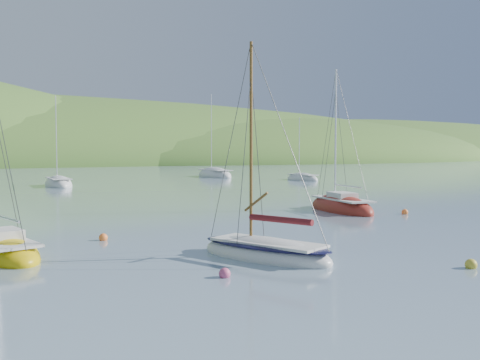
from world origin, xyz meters
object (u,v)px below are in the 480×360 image
sloop_red (341,208)px  distant_sloop_d (302,179)px  daysailer_white (265,253)px  sailboat_yellow (3,252)px  distant_sloop_a (58,185)px  distant_sloop_b (215,176)px

sloop_red → distant_sloop_d: 37.62m
daysailer_white → sloop_red: size_ratio=0.85×
sailboat_yellow → distant_sloop_a: distant_sloop_a is taller
sailboat_yellow → distant_sloop_b: (34.10, 52.11, 0.05)m
sailboat_yellow → distant_sloop_d: distant_sloop_d is taller
sailboat_yellow → distant_sloop_b: size_ratio=0.52×
sloop_red → sailboat_yellow: 22.29m
daysailer_white → distant_sloop_a: size_ratio=0.78×
distant_sloop_b → sailboat_yellow: bearing=-121.6°
sloop_red → distant_sloop_b: distant_sloop_b is taller
sailboat_yellow → daysailer_white: bearing=-41.9°
sailboat_yellow → distant_sloop_a: (9.08, 41.31, 0.02)m
sloop_red → distant_sloop_a: size_ratio=0.92×
daysailer_white → distant_sloop_b: (25.33, 57.06, 0.01)m
sloop_red → distant_sloop_b: bearing=83.9°
distant_sloop_b → distant_sloop_d: 15.35m
sloop_red → distant_sloop_b: (12.66, 45.98, 0.02)m
distant_sloop_b → daysailer_white: bearing=-112.3°
daysailer_white → distant_sloop_d: (32.11, 43.29, -0.04)m
sailboat_yellow → distant_sloop_a: 42.30m
distant_sloop_d → sloop_red: bearing=-120.1°
sailboat_yellow → distant_sloop_b: distant_sloop_b is taller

